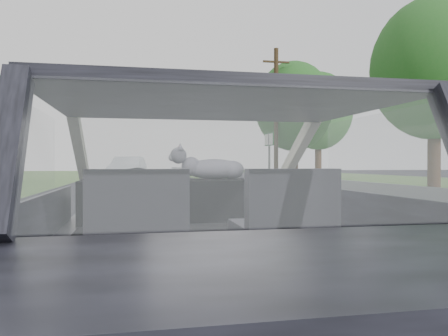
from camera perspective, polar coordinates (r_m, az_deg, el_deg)
name	(u,v)px	position (r m, az deg, el deg)	size (l,w,h in m)	color
subject_car	(206,229)	(2.63, -2.43, -7.99)	(1.80, 4.00, 1.45)	black
dashboard	(192,200)	(3.23, -4.19, -4.17)	(1.58, 0.45, 0.30)	black
driver_seat	(137,210)	(2.29, -11.24, -5.36)	(0.50, 0.72, 0.42)	black
passenger_seat	(286,207)	(2.43, 8.07, -5.02)	(0.50, 0.72, 0.42)	black
steering_wheel	(137,194)	(2.90, -11.30, -3.32)	(0.36, 0.36, 0.04)	black
cat	(214,168)	(3.25, -1.31, 0.03)	(0.59, 0.18, 0.26)	slate
guardrail	(293,181)	(13.43, 9.03, -1.75)	(0.05, 90.00, 0.32)	gray
other_car	(128,169)	(27.39, -12.45, -0.17)	(1.88, 4.76, 1.56)	silver
highway_sign	(269,159)	(22.21, 5.93, 1.12)	(0.11, 1.07, 2.68)	#0B4816
utility_pole	(276,116)	(24.06, 6.82, 6.71)	(0.24, 0.24, 7.40)	#312212
tree_1	(434,97)	(20.48, 25.78, 8.40)	(5.19, 5.19, 7.87)	#21591F
tree_2	(294,124)	(25.87, 9.11, 5.69)	(4.54, 4.54, 6.88)	#21591F
tree_3	(318,126)	(36.39, 12.22, 5.34)	(5.50, 5.50, 8.33)	#21591F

